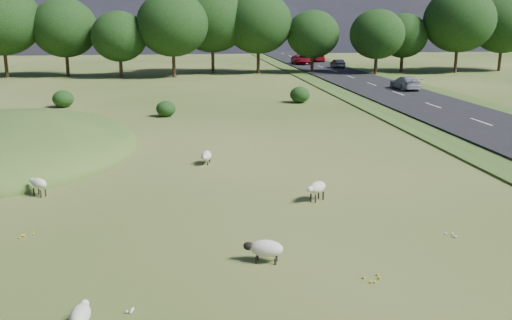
% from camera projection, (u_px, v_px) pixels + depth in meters
% --- Properties ---
extents(ground, '(160.00, 160.00, 0.00)m').
position_uv_depth(ground, '(201.00, 122.00, 42.32)').
color(ground, '#2B4C17').
rests_on(ground, ground).
extents(road, '(8.00, 150.00, 0.25)m').
position_uv_depth(road, '(406.00, 97.00, 54.50)').
color(road, black).
rests_on(road, ground).
extents(treeline, '(96.28, 14.66, 11.70)m').
position_uv_depth(treeline, '(180.00, 25.00, 74.65)').
color(treeline, black).
rests_on(treeline, ground).
extents(shrubs, '(22.60, 7.64, 1.47)m').
position_uv_depth(shrubs, '(181.00, 99.00, 49.01)').
color(shrubs, black).
rests_on(shrubs, ground).
extents(sheep_0, '(1.13, 1.04, 0.85)m').
position_uv_depth(sheep_0, '(317.00, 188.00, 24.02)').
color(sheep_0, beige).
rests_on(sheep_0, ground).
extents(sheep_1, '(0.54, 1.13, 0.64)m').
position_uv_depth(sheep_1, '(81.00, 315.00, 14.12)').
color(sheep_1, beige).
rests_on(sheep_1, ground).
extents(sheep_2, '(1.35, 0.86, 0.75)m').
position_uv_depth(sheep_2, '(265.00, 248.00, 18.00)').
color(sheep_2, beige).
rests_on(sheep_2, ground).
extents(sheep_3, '(0.75, 1.26, 0.70)m').
position_uv_depth(sheep_3, '(206.00, 156.00, 30.13)').
color(sheep_3, beige).
rests_on(sheep_3, ground).
extents(sheep_4, '(1.02, 1.03, 0.80)m').
position_uv_depth(sheep_4, '(38.00, 184.00, 24.71)').
color(sheep_4, beige).
rests_on(sheep_4, ground).
extents(car_0, '(1.95, 4.78, 1.39)m').
position_uv_depth(car_0, '(406.00, 83.00, 59.28)').
color(car_0, '#AFB0B7').
rests_on(car_0, road).
extents(car_1, '(1.32, 3.79, 1.25)m').
position_uv_depth(car_1, '(338.00, 64.00, 84.30)').
color(car_1, black).
rests_on(car_1, road).
extents(car_3, '(2.52, 5.46, 1.52)m').
position_uv_depth(car_3, '(302.00, 59.00, 91.23)').
color(car_3, maroon).
rests_on(car_3, road).
extents(car_4, '(2.08, 5.12, 1.48)m').
position_uv_depth(car_4, '(317.00, 57.00, 96.92)').
color(car_4, maroon).
rests_on(car_4, road).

